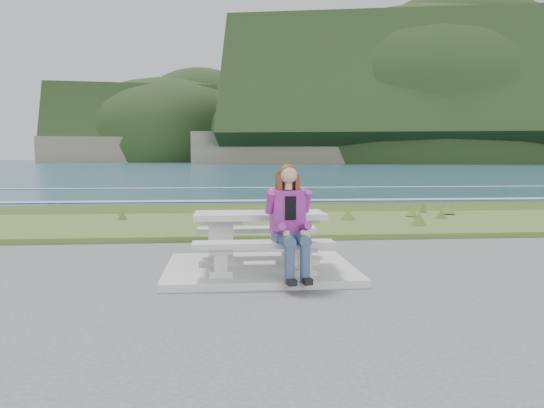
% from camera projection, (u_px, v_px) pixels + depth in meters
% --- Properties ---
extents(concrete_slab, '(2.60, 2.10, 0.10)m').
position_uv_depth(concrete_slab, '(260.00, 269.00, 7.45)').
color(concrete_slab, '#A6A6A0').
rests_on(concrete_slab, ground).
extents(picnic_table, '(1.80, 0.75, 0.75)m').
position_uv_depth(picnic_table, '(260.00, 224.00, 7.40)').
color(picnic_table, '#A6A6A0').
rests_on(picnic_table, concrete_slab).
extents(bench_landward, '(1.80, 0.35, 0.45)m').
position_uv_depth(bench_landward, '(263.00, 249.00, 6.72)').
color(bench_landward, '#A6A6A0').
rests_on(bench_landward, concrete_slab).
extents(bench_seaward, '(1.80, 0.35, 0.45)m').
position_uv_depth(bench_seaward, '(256.00, 234.00, 8.11)').
color(bench_seaward, '#A6A6A0').
rests_on(bench_seaward, concrete_slab).
extents(grass_verge, '(160.00, 4.50, 0.22)m').
position_uv_depth(grass_verge, '(245.00, 227.00, 12.41)').
color(grass_verge, '#425921').
rests_on(grass_verge, ground).
extents(shore_drop, '(160.00, 0.80, 2.20)m').
position_uv_depth(shore_drop, '(241.00, 214.00, 15.29)').
color(shore_drop, brown).
rests_on(shore_drop, ground).
extents(ocean, '(1600.00, 1600.00, 0.09)m').
position_uv_depth(ocean, '(231.00, 212.00, 32.50)').
color(ocean, navy).
rests_on(ocean, ground).
extents(headland_range, '(729.83, 363.95, 175.40)m').
position_uv_depth(headland_range, '(464.00, 147.00, 419.42)').
color(headland_range, brown).
rests_on(headland_range, ground).
extents(seated_woman, '(0.50, 0.76, 1.43)m').
position_uv_depth(seated_woman, '(291.00, 237.00, 6.60)').
color(seated_woman, '#2F496A').
rests_on(seated_woman, concrete_slab).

